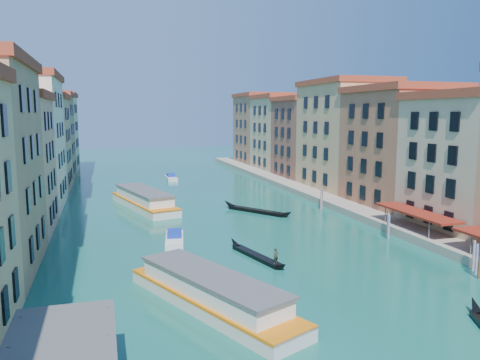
{
  "coord_description": "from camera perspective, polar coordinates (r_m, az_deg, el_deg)",
  "views": [
    {
      "loc": [
        -13.53,
        -7.82,
        14.74
      ],
      "look_at": [
        2.25,
        46.17,
        6.76
      ],
      "focal_mm": 35.0,
      "sensor_mm": 36.0,
      "label": 1
    }
  ],
  "objects": [
    {
      "name": "left_bank_palazzos",
      "position": [
        73.73,
        -26.04,
        3.34
      ],
      "size": [
        12.8,
        128.4,
        21.0
      ],
      "color": "beige",
      "rests_on": "ground"
    },
    {
      "name": "right_bank_palazzos",
      "position": [
        84.98,
        14.6,
        4.45
      ],
      "size": [
        12.8,
        128.4,
        21.0
      ],
      "color": "#A84939",
      "rests_on": "ground"
    },
    {
      "name": "quay",
      "position": [
        82.26,
        9.57,
        -2.01
      ],
      "size": [
        4.0,
        140.0,
        1.0
      ],
      "primitive_type": "cube",
      "color": "#A19282",
      "rests_on": "ground"
    },
    {
      "name": "mooring_poles_right",
      "position": [
        50.86,
        24.71,
        -8.01
      ],
      "size": [
        1.44,
        54.24,
        3.2
      ],
      "color": "#523B1C",
      "rests_on": "ground"
    },
    {
      "name": "vaporetto_near",
      "position": [
        36.82,
        -3.53,
        -13.53
      ],
      "size": [
        10.92,
        17.94,
        2.65
      ],
      "rotation": [
        0.0,
        0.0,
        0.42
      ],
      "color": "silver",
      "rests_on": "ground"
    },
    {
      "name": "vaporetto_far",
      "position": [
        75.47,
        -11.65,
        -2.35
      ],
      "size": [
        9.31,
        19.97,
        2.9
      ],
      "rotation": [
        0.0,
        0.0,
        0.26
      ],
      "color": "silver",
      "rests_on": "ground"
    },
    {
      "name": "gondola_fore",
      "position": [
        48.77,
        2.02,
        -9.08
      ],
      "size": [
        3.5,
        10.62,
        2.15
      ],
      "rotation": [
        0.0,
        0.0,
        0.25
      ],
      "color": "black",
      "rests_on": "ground"
    },
    {
      "name": "gondola_far",
      "position": [
        70.66,
        1.87,
        -3.66
      ],
      "size": [
        8.37,
        11.3,
        1.86
      ],
      "rotation": [
        0.0,
        0.0,
        0.61
      ],
      "color": "black",
      "rests_on": "ground"
    },
    {
      "name": "motorboat_mid",
      "position": [
        54.82,
        -7.99,
        -7.05
      ],
      "size": [
        2.97,
        6.57,
        1.31
      ],
      "rotation": [
        0.0,
        0.0,
        -0.16
      ],
      "color": "white",
      "rests_on": "ground"
    },
    {
      "name": "motorboat_far",
      "position": [
        106.18,
        -8.39,
        0.3
      ],
      "size": [
        2.16,
        6.66,
        1.38
      ],
      "rotation": [
        0.0,
        0.0,
        -0.01
      ],
      "color": "silver",
      "rests_on": "ground"
    }
  ]
}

